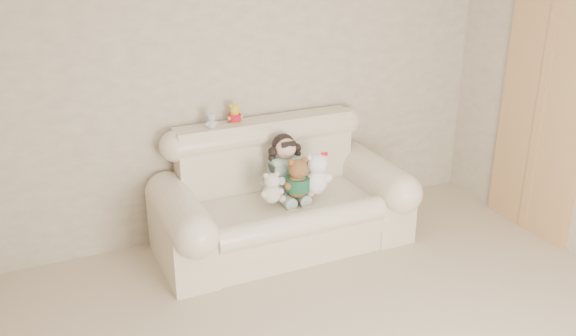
{
  "coord_description": "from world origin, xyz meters",
  "views": [
    {
      "loc": [
        -1.83,
        -2.29,
        2.63
      ],
      "look_at": [
        0.08,
        1.9,
        0.75
      ],
      "focal_mm": 38.82,
      "sensor_mm": 36.0,
      "label": 1
    }
  ],
  "objects": [
    {
      "name": "grey_mini_plush",
      "position": [
        -0.4,
        2.33,
        1.1
      ],
      "size": [
        0.14,
        0.12,
        0.17
      ],
      "primitive_type": null,
      "rotation": [
        0.0,
        0.0,
        -0.42
      ],
      "color": "silver",
      "rests_on": "sofa"
    },
    {
      "name": "brown_teddy",
      "position": [
        0.15,
        1.86,
        0.7
      ],
      "size": [
        0.29,
        0.25,
        0.39
      ],
      "primitive_type": null,
      "rotation": [
        0.0,
        0.0,
        0.26
      ],
      "color": "brown",
      "rests_on": "sofa"
    },
    {
      "name": "wall_back",
      "position": [
        0.0,
        2.5,
        1.3
      ],
      "size": [
        4.5,
        0.0,
        4.5
      ],
      "primitive_type": "plane",
      "rotation": [
        1.57,
        0.0,
        0.0
      ],
      "color": "#A18F80",
      "rests_on": "ground"
    },
    {
      "name": "yellow_mini_bear",
      "position": [
        -0.18,
        2.38,
        1.11
      ],
      "size": [
        0.14,
        0.12,
        0.21
      ],
      "primitive_type": null,
      "rotation": [
        0.0,
        0.0,
        0.12
      ],
      "color": "yellow",
      "rests_on": "sofa"
    },
    {
      "name": "seated_child",
      "position": [
        0.14,
        2.08,
        0.7
      ],
      "size": [
        0.36,
        0.43,
        0.55
      ],
      "primitive_type": null,
      "rotation": [
        0.0,
        0.0,
        0.07
      ],
      "color": "#32715C",
      "rests_on": "sofa"
    },
    {
      "name": "sofa",
      "position": [
        0.08,
        2.0,
        0.52
      ],
      "size": [
        2.1,
        0.95,
        1.03
      ],
      "primitive_type": null,
      "color": "#FEEFCD",
      "rests_on": "floor"
    },
    {
      "name": "cream_teddy",
      "position": [
        -0.09,
        1.85,
        0.65
      ],
      "size": [
        0.22,
        0.19,
        0.31
      ],
      "primitive_type": null,
      "rotation": [
        0.0,
        0.0,
        -0.21
      ],
      "color": "white",
      "rests_on": "sofa"
    },
    {
      "name": "door_panel",
      "position": [
        2.22,
        1.4,
        1.05
      ],
      "size": [
        0.06,
        0.9,
        2.1
      ],
      "primitive_type": "cube",
      "color": "#B3764C",
      "rests_on": "floor"
    },
    {
      "name": "white_cat",
      "position": [
        0.32,
        1.86,
        0.71
      ],
      "size": [
        0.33,
        0.3,
        0.42
      ],
      "primitive_type": null,
      "rotation": [
        0.0,
        0.0,
        0.4
      ],
      "color": "white",
      "rests_on": "sofa"
    }
  ]
}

